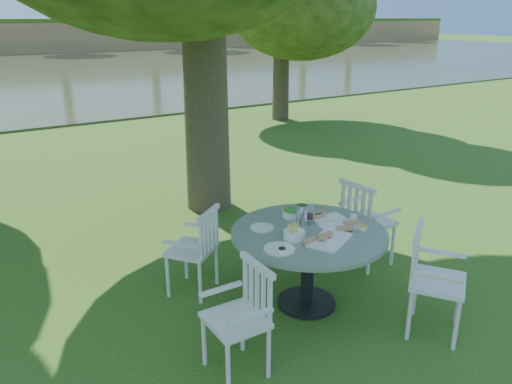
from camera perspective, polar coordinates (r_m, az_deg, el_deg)
ground at (r=5.54m, az=1.13°, el=-8.90°), size 140.00×140.00×0.00m
table at (r=4.67m, az=6.02°, el=-6.06°), size 1.44×1.44×0.77m
chair_ne at (r=5.54m, az=12.05°, el=-2.85°), size 0.49×0.52×0.97m
chair_nw at (r=4.93m, az=-6.47°, el=-6.01°), size 0.61×0.60×0.89m
chair_sw at (r=3.90m, az=-1.23°, el=-13.27°), size 0.43×0.45×0.89m
chair_se at (r=4.57m, az=19.00°, el=-8.71°), size 0.65×0.64×0.95m
tableware at (r=4.61m, az=5.80°, el=-3.90°), size 1.17×0.94×0.21m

